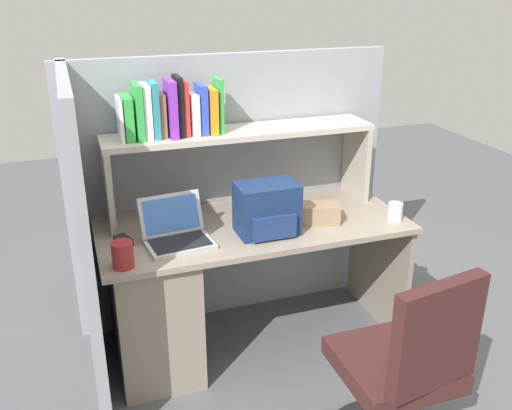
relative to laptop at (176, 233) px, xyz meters
name	(u,v)px	position (x,y,z in m)	size (l,w,h in m)	color
ground_plane	(253,339)	(0.42, 0.10, -0.78)	(8.00, 8.00, 0.00)	#595B60
desk	(183,290)	(0.03, 0.10, -0.38)	(1.60, 0.70, 0.73)	gray
cubicle_partition_rear	(232,190)	(0.42, 0.48, -0.01)	(1.84, 0.05, 1.55)	gray
cubicle_partition_left	(84,242)	(-0.43, 0.05, -0.01)	(0.05, 1.06, 1.55)	gray
overhead_hutch	(241,148)	(0.42, 0.30, 0.30)	(1.44, 0.28, 0.45)	#B3A99C
reference_books_on_shelf	(169,111)	(0.05, 0.30, 0.53)	(0.52, 0.19, 0.29)	white
laptop	(176,233)	(0.00, 0.00, 0.00)	(0.34, 0.30, 0.22)	#B7BABF
backpack	(267,209)	(0.45, -0.04, 0.07)	(0.30, 0.23, 0.26)	navy
computer_mouse	(123,241)	(-0.25, 0.07, -0.03)	(0.06, 0.10, 0.03)	#262628
paper_cup	(395,212)	(1.14, -0.11, 0.00)	(0.08, 0.08, 0.10)	white
tissue_box	(318,213)	(0.75, 0.00, 0.00)	(0.22, 0.12, 0.10)	#9E7F60
snack_canister	(123,255)	(-0.27, -0.17, 0.01)	(0.10, 0.10, 0.12)	maroon
office_chair	(401,383)	(0.72, -0.90, -0.39)	(0.52, 0.52, 0.93)	black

